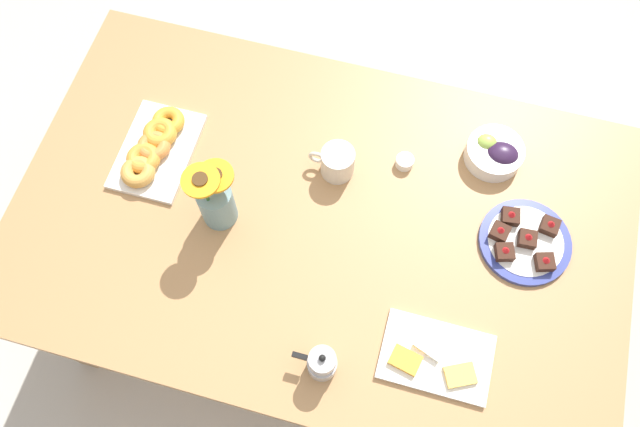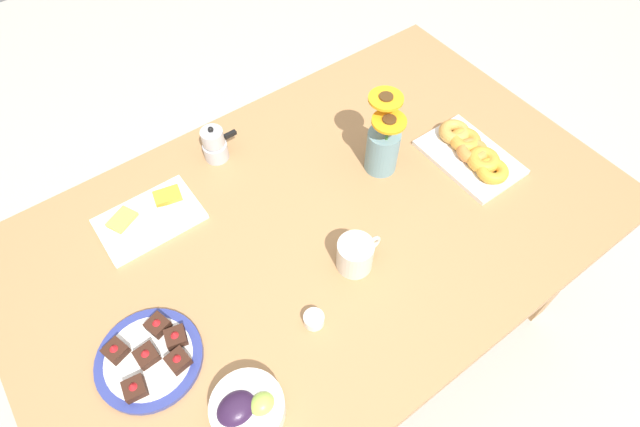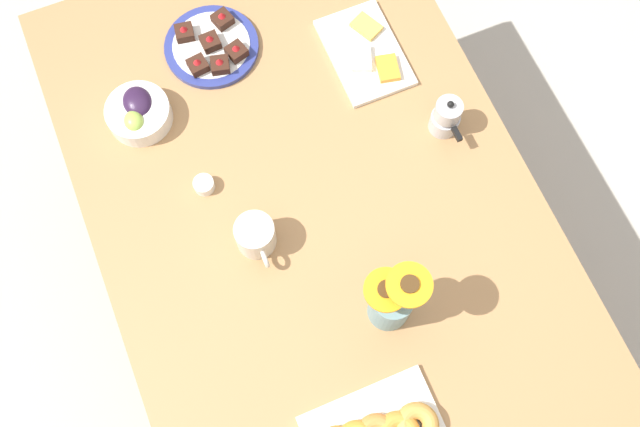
# 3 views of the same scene
# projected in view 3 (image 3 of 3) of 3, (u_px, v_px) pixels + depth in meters

# --- Properties ---
(ground_plane) EXTENTS (6.00, 6.00, 0.00)m
(ground_plane) POSITION_uv_depth(u_px,v_px,m) (320.00, 292.00, 2.33)
(ground_plane) COLOR #B7B2A8
(dining_table) EXTENTS (1.60, 1.00, 0.74)m
(dining_table) POSITION_uv_depth(u_px,v_px,m) (320.00, 231.00, 1.71)
(dining_table) COLOR #A87A4C
(dining_table) RESTS_ON ground_plane
(coffee_mug) EXTENTS (0.12, 0.09, 0.09)m
(coffee_mug) POSITION_uv_depth(u_px,v_px,m) (256.00, 236.00, 1.57)
(coffee_mug) COLOR beige
(coffee_mug) RESTS_ON dining_table
(grape_bowl) EXTENTS (0.15, 0.15, 0.07)m
(grape_bowl) POSITION_uv_depth(u_px,v_px,m) (138.00, 112.00, 1.69)
(grape_bowl) COLOR white
(grape_bowl) RESTS_ON dining_table
(cheese_platter) EXTENTS (0.26, 0.17, 0.03)m
(cheese_platter) POSITION_uv_depth(u_px,v_px,m) (366.00, 53.00, 1.76)
(cheese_platter) COLOR white
(cheese_platter) RESTS_ON dining_table
(jam_cup_honey) EXTENTS (0.05, 0.05, 0.03)m
(jam_cup_honey) POSITION_uv_depth(u_px,v_px,m) (204.00, 185.00, 1.64)
(jam_cup_honey) COLOR white
(jam_cup_honey) RESTS_ON dining_table
(dessert_plate) EXTENTS (0.23, 0.23, 0.05)m
(dessert_plate) POSITION_uv_depth(u_px,v_px,m) (212.00, 46.00, 1.77)
(dessert_plate) COLOR navy
(dessert_plate) RESTS_ON dining_table
(flower_vase) EXTENTS (0.11, 0.13, 0.25)m
(flower_vase) POSITION_uv_depth(u_px,v_px,m) (391.00, 303.00, 1.48)
(flower_vase) COLOR #6B939E
(flower_vase) RESTS_ON dining_table
(moka_pot) EXTENTS (0.11, 0.07, 0.12)m
(moka_pot) POSITION_uv_depth(u_px,v_px,m) (446.00, 117.00, 1.66)
(moka_pot) COLOR #B7B7BC
(moka_pot) RESTS_ON dining_table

